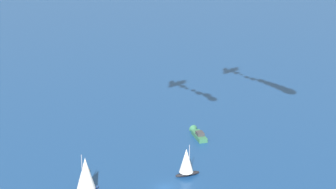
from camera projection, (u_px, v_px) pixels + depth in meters
ground_plane at (165, 188)px, 160.69m from camera, size 2000.00×2000.00×0.00m
sailboat_far_port at (86, 175)px, 156.69m from camera, size 8.02×4.96×10.01m
motorboat_far_stbd at (198, 134)px, 188.98m from camera, size 5.15×9.25×2.61m
sailboat_offshore at (186, 162)px, 165.33m from camera, size 6.51×4.16×8.09m
marker_buoy at (88, 171)px, 168.28m from camera, size 1.10×1.10×2.10m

